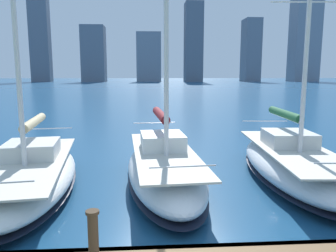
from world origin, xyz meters
name	(u,v)px	position (x,y,z in m)	size (l,w,h in m)	color
city_skyline	(178,41)	(-15.48, -163.60, 20.46)	(175.12, 19.90, 54.48)	gray
sailboat_forest	(292,162)	(-4.67, -7.02, 0.70)	(3.51, 8.68, 9.88)	silver
sailboat_maroon	(164,167)	(0.27, -6.56, 0.74)	(3.12, 8.18, 10.23)	silver
sailboat_tan	(30,173)	(4.94, -6.49, 0.64)	(4.00, 8.81, 11.31)	white
mooring_post	(93,232)	(1.92, -1.10, 1.07)	(0.26, 0.26, 0.91)	#423323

